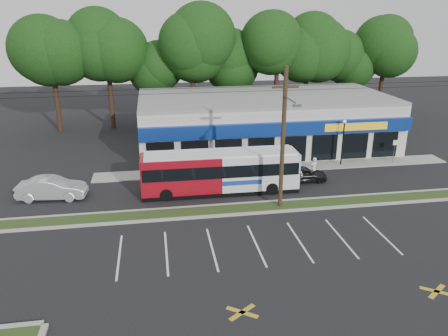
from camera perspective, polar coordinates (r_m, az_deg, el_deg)
name	(u,v)px	position (r m, az deg, el deg)	size (l,w,h in m)	color
ground	(242,216)	(30.22, 2.32, -6.28)	(120.00, 120.00, 0.00)	black
grass_strip	(239,209)	(31.08, 1.96, -5.38)	(40.00, 1.60, 0.12)	#263D19
curb_south	(241,214)	(30.32, 2.27, -6.04)	(40.00, 0.25, 0.14)	#9E9E93
curb_north	(237,204)	(31.83, 1.66, -4.72)	(40.00, 0.25, 0.14)	#9E9E93
sidewalk	(276,168)	(39.39, 6.86, 0.05)	(32.00, 2.20, 0.10)	#9E9E93
strip_mall	(264,121)	(45.17, 5.22, 6.13)	(25.00, 12.55, 5.30)	beige
utility_pole	(281,135)	(29.80, 7.47, 4.33)	(50.00, 2.77, 10.00)	black
lamp_post	(343,137)	(40.47, 15.30, 3.91)	(0.30, 0.30, 4.25)	black
sign_post	(395,147)	(42.87, 21.40, 2.55)	(0.45, 0.10, 2.23)	#59595E
tree_line	(232,54)	(53.64, 1.08, 14.63)	(46.76, 6.76, 11.83)	black
metrobus	(220,171)	(33.49, -0.51, -0.39)	(12.08, 2.66, 3.24)	maroon
car_dark	(303,174)	(36.44, 10.31, -0.78)	(1.56, 3.88, 1.32)	black
car_silver	(52,188)	(35.05, -21.58, -2.47)	(1.75, 5.01, 1.65)	#B3B5BB
car_blue	(54,188)	(35.72, -21.32, -2.39)	(1.72, 4.23, 1.23)	navy
pedestrian_a	(314,168)	(37.14, 11.62, -0.02)	(0.68, 0.45, 1.87)	silver
pedestrian_b	(273,167)	(37.03, 6.40, 0.16)	(0.88, 0.68, 1.81)	beige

